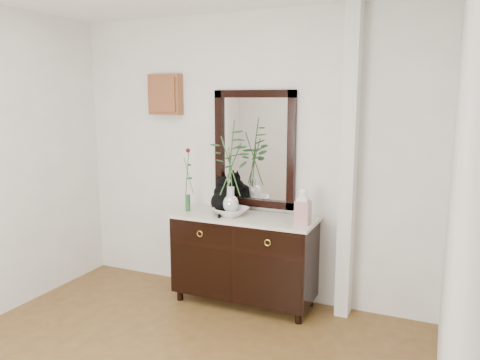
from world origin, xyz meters
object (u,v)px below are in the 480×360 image
at_px(sideboard, 244,255).
at_px(cat, 222,195).
at_px(ginger_jar, 303,206).
at_px(lotus_bowl, 231,212).

bearing_deg(sideboard, cat, 172.62).
height_order(cat, ginger_jar, cat).
relative_size(sideboard, lotus_bowl, 4.39).
distance_m(sideboard, ginger_jar, 0.79).
distance_m(lotus_bowl, ginger_jar, 0.70).
height_order(cat, lotus_bowl, cat).
distance_m(sideboard, cat, 0.60).
bearing_deg(sideboard, lotus_bowl, -161.25).
relative_size(sideboard, cat, 3.95).
xyz_separation_m(cat, ginger_jar, (0.82, -0.09, -0.01)).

